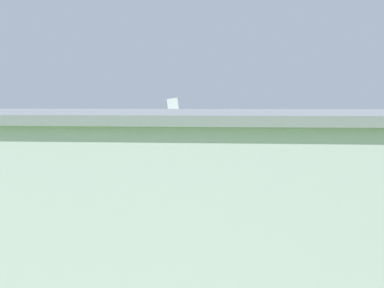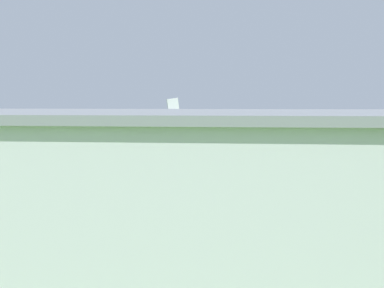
{
  "view_description": "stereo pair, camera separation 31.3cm",
  "coord_description": "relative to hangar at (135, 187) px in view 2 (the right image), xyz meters",
  "views": [
    {
      "loc": [
        0.42,
        57.76,
        7.21
      ],
      "look_at": [
        5.49,
        11.45,
        3.66
      ],
      "focal_mm": 53.36,
      "sensor_mm": 36.0,
      "label": 1
    },
    {
      "loc": [
        0.1,
        57.73,
        7.21
      ],
      "look_at": [
        5.49,
        11.45,
        3.66
      ],
      "focal_mm": 53.36,
      "sensor_mm": 36.0,
      "label": 2
    }
  ],
  "objects": [
    {
      "name": "ground_plane",
      "position": [
        -5.52,
        -33.03,
        -3.38
      ],
      "size": [
        400.0,
        400.0,
        0.0
      ],
      "primitive_type": "plane",
      "color": "#568438"
    },
    {
      "name": "hangar",
      "position": [
        0.0,
        0.0,
        0.0
      ],
      "size": [
        36.72,
        14.65,
        6.75
      ],
      "color": "silver",
      "rests_on": "ground_plane"
    },
    {
      "name": "biplane",
      "position": [
        -0.28,
        -29.49,
        2.0
      ],
      "size": [
        7.41,
        7.08,
        3.84
      ],
      "color": "silver"
    }
  ]
}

